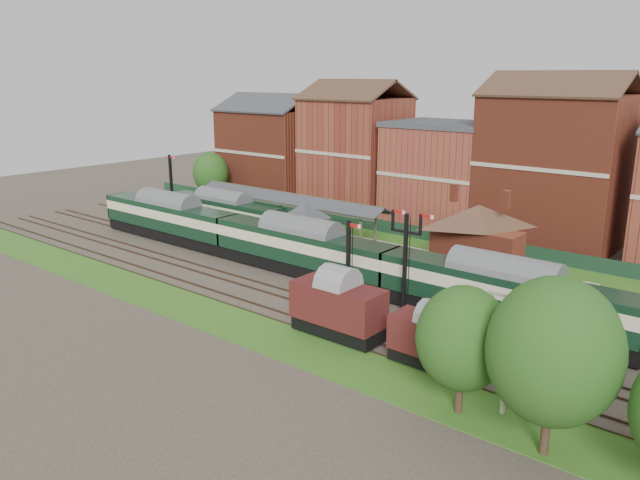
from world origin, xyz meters
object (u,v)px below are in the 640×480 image
Objects in this scene: semaphore_bracket at (406,257)px; platform_railcar at (223,212)px; signal_box at (305,231)px; goods_van_a at (338,306)px; dmu_train at (301,247)px.

semaphore_bracket reaches higher than platform_railcar.
signal_box reaches higher than goods_van_a.
semaphore_bracket is at bearing -20.92° from signal_box.
semaphore_bracket is 31.82m from platform_railcar.
semaphore_bracket is 0.46× the size of platform_railcar.
signal_box is at bearing 138.08° from goods_van_a.
platform_railcar is 32.92m from goods_van_a.
semaphore_bracket is 13.09m from dmu_train.
signal_box reaches higher than platform_railcar.
dmu_train is (-12.69, 2.50, -2.02)m from semaphore_bracket.
platform_railcar is at bearing 163.53° from semaphore_bracket.
signal_box is 4.05m from dmu_train.
signal_box is 0.90× the size of goods_van_a.
goods_van_a is at bearing -38.56° from dmu_train.
signal_box is 15.75m from platform_railcar.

